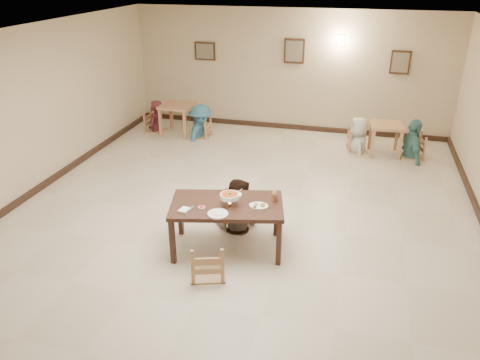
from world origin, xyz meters
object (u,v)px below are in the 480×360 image
(bg_diner_b, at_px, (200,105))
(bg_diner_d, at_px, (417,119))
(bg_chair_lr, at_px, (201,120))
(bg_chair_rl, at_px, (359,131))
(drink_glass, at_px, (275,196))
(curry_warmer, at_px, (230,196))
(bg_table_right, at_px, (386,130))
(chair_near, at_px, (207,243))
(bg_chair_ll, at_px, (155,113))
(bg_table_left, at_px, (177,110))
(bg_diner_c, at_px, (360,118))
(bg_chair_rr, at_px, (414,136))
(chair_far, at_px, (236,196))
(main_table, at_px, (227,209))
(main_diner, at_px, (236,180))
(bg_diner_a, at_px, (154,100))

(bg_diner_b, bearing_deg, bg_diner_d, -87.40)
(bg_diner_b, distance_m, bg_diner_d, 4.98)
(bg_chair_lr, relative_size, bg_chair_rl, 0.97)
(drink_glass, bearing_deg, curry_warmer, -154.30)
(curry_warmer, xyz_separation_m, bg_table_right, (2.31, 4.67, -0.34))
(chair_near, distance_m, bg_chair_lr, 5.69)
(bg_diner_b, bearing_deg, drink_glass, -145.22)
(chair_near, xyz_separation_m, bg_chair_rl, (1.85, 5.41, -0.05))
(curry_warmer, relative_size, bg_chair_ll, 0.31)
(drink_glass, bearing_deg, bg_table_left, 126.66)
(chair_near, height_order, bg_diner_c, bg_diner_c)
(bg_table_left, bearing_deg, bg_chair_rr, -1.41)
(chair_far, xyz_separation_m, bg_chair_rr, (3.04, 3.78, 0.02))
(drink_glass, height_order, bg_diner_b, bg_diner_b)
(main_table, bearing_deg, bg_diner_b, 100.41)
(chair_far, relative_size, bg_diner_d, 0.55)
(main_table, height_order, bg_chair_rr, bg_chair_rr)
(main_table, height_order, main_diner, main_diner)
(bg_table_right, bearing_deg, bg_chair_lr, 179.89)
(main_table, distance_m, bg_chair_rr, 5.46)
(bg_table_right, distance_m, bg_chair_ll, 5.66)
(bg_chair_ll, bearing_deg, bg_table_left, -92.97)
(bg_diner_b, bearing_deg, bg_diner_a, 87.30)
(bg_chair_ll, bearing_deg, bg_table_right, -89.59)
(bg_diner_d, bearing_deg, main_diner, 127.90)
(drink_glass, relative_size, bg_diner_a, 0.10)
(bg_table_right, bearing_deg, chair_near, -114.60)
(main_table, height_order, curry_warmer, curry_warmer)
(bg_diner_c, relative_size, bg_diner_d, 0.89)
(chair_near, xyz_separation_m, drink_glass, (0.74, 0.96, 0.34))
(curry_warmer, relative_size, bg_diner_d, 0.18)
(bg_chair_lr, bearing_deg, main_diner, 28.43)
(bg_diner_b, xyz_separation_m, bg_diner_c, (3.80, 0.07, -0.04))
(bg_table_right, xyz_separation_m, bg_diner_d, (0.59, -0.05, 0.31))
(main_diner, xyz_separation_m, bg_table_left, (-2.62, 4.04, -0.21))
(bg_table_right, bearing_deg, bg_diner_b, 179.89)
(chair_near, distance_m, drink_glass, 1.26)
(bg_chair_ll, bearing_deg, chair_far, -139.15)
(chair_near, xyz_separation_m, bg_chair_lr, (-1.94, 5.35, -0.06))
(bg_table_left, distance_m, bg_chair_lr, 0.67)
(bg_diner_c, bearing_deg, curry_warmer, -34.86)
(chair_far, height_order, bg_chair_rr, bg_chair_rr)
(drink_glass, xyz_separation_m, bg_chair_rl, (1.11, 4.45, -0.38))
(bg_table_right, bearing_deg, bg_diner_a, 178.57)
(main_diner, distance_m, curry_warmer, 0.72)
(main_table, xyz_separation_m, chair_near, (-0.08, -0.70, -0.18))
(main_table, height_order, bg_diner_a, bg_diner_a)
(main_diner, relative_size, bg_table_right, 2.20)
(chair_near, distance_m, bg_diner_c, 5.73)
(bg_diner_a, xyz_separation_m, bg_diner_d, (6.25, -0.19, 0.07))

